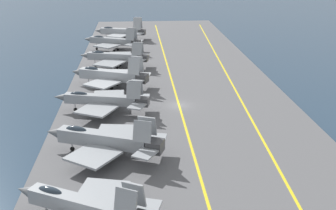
{
  "coord_description": "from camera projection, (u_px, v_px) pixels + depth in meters",
  "views": [
    {
      "loc": [
        -67.72,
        7.27,
        26.0
      ],
      "look_at": [
        -6.37,
        2.42,
        2.9
      ],
      "focal_mm": 45.0,
      "sensor_mm": 36.0,
      "label": 1
    }
  ],
  "objects": [
    {
      "name": "parked_jet_third",
      "position": [
        105.0,
        139.0,
        54.32
      ],
      "size": [
        13.19,
        16.44,
        5.9
      ],
      "color": "gray",
      "rests_on": "carrier_deck"
    },
    {
      "name": "carrier_deck",
      "position": [
        179.0,
        106.0,
        72.81
      ],
      "size": [
        177.72,
        40.78,
        0.4
      ],
      "primitive_type": "cube",
      "color": "#565659",
      "rests_on": "ground"
    },
    {
      "name": "parked_jet_second",
      "position": [
        84.0,
        206.0,
        40.5
      ],
      "size": [
        12.56,
        15.14,
        5.71
      ],
      "color": "gray",
      "rests_on": "carrier_deck"
    },
    {
      "name": "parked_jet_sixth",
      "position": [
        115.0,
        57.0,
        94.78
      ],
      "size": [
        13.89,
        16.02,
        5.91
      ],
      "color": "gray",
      "rests_on": "carrier_deck"
    },
    {
      "name": "parked_jet_seventh",
      "position": [
        113.0,
        41.0,
        109.7
      ],
      "size": [
        12.37,
        16.03,
        6.39
      ],
      "color": "gray",
      "rests_on": "carrier_deck"
    },
    {
      "name": "deck_stripe_foul_line",
      "position": [
        243.0,
        103.0,
        73.56
      ],
      "size": [
        159.73,
        9.13,
        0.01
      ],
      "primitive_type": "cube",
      "rotation": [
        0.0,
        0.0,
        -0.05
      ],
      "color": "yellow",
      "rests_on": "carrier_deck"
    },
    {
      "name": "parked_jet_eighth",
      "position": [
        121.0,
        31.0,
        124.16
      ],
      "size": [
        12.6,
        15.57,
        6.56
      ],
      "color": "#9EA3A8",
      "rests_on": "carrier_deck"
    },
    {
      "name": "ground_plane",
      "position": [
        179.0,
        107.0,
        72.88
      ],
      "size": [
        2000.0,
        2000.0,
        0.0
      ],
      "primitive_type": "plane",
      "color": "#23384C"
    },
    {
      "name": "parked_jet_fifth",
      "position": [
        110.0,
        75.0,
        81.32
      ],
      "size": [
        13.12,
        16.06,
        6.44
      ],
      "color": "#9EA3A8",
      "rests_on": "carrier_deck"
    },
    {
      "name": "parked_jet_fourth",
      "position": [
        103.0,
        100.0,
        68.58
      ],
      "size": [
        12.57,
        16.14,
        5.71
      ],
      "color": "gray",
      "rests_on": "carrier_deck"
    },
    {
      "name": "deck_stripe_centerline",
      "position": [
        179.0,
        105.0,
        72.74
      ],
      "size": [
        159.95,
        0.36,
        0.01
      ],
      "primitive_type": "cube",
      "color": "yellow",
      "rests_on": "carrier_deck"
    }
  ]
}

